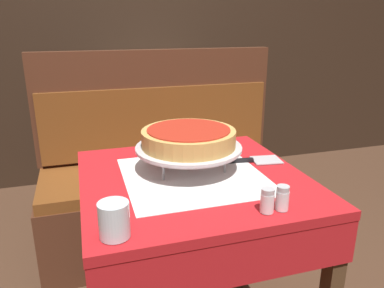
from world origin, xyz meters
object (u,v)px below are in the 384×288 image
deep_dish_pizza (189,137)px  condiment_caddy (145,89)px  water_glass_near (114,220)px  dining_table_rear (159,110)px  pizza_pan_stand (189,149)px  dining_table_front (193,204)px  salt_shaker (267,200)px  booth_bench (166,191)px  pepper_shaker (282,198)px  pizza_server (246,161)px

deep_dish_pizza → condiment_caddy: 1.52m
water_glass_near → deep_dish_pizza: bearing=50.5°
dining_table_rear → pizza_pan_stand: 1.48m
condiment_caddy → water_glass_near: bearing=-102.5°
dining_table_front → pizza_pan_stand: (0.00, 0.06, 0.19)m
pizza_pan_stand → water_glass_near: (-0.30, -0.36, -0.03)m
deep_dish_pizza → salt_shaker: (0.11, -0.36, -0.08)m
booth_bench → condiment_caddy: size_ratio=8.84×
dining_table_front → water_glass_near: (-0.30, -0.31, 0.15)m
deep_dish_pizza → pepper_shaker: size_ratio=4.56×
booth_bench → salt_shaker: size_ratio=20.08×
dining_table_front → condiment_caddy: 1.58m
deep_dish_pizza → dining_table_front: bearing=-93.1°
booth_bench → pizza_pan_stand: size_ratio=3.80×
deep_dish_pizza → water_glass_near: bearing=-129.5°
pizza_server → water_glass_near: size_ratio=3.29×
condiment_caddy → pizza_pan_stand: bearing=-94.4°
dining_table_rear → pizza_pan_stand: bearing=-97.7°
booth_bench → deep_dish_pizza: bearing=-96.6°
booth_bench → condiment_caddy: (0.03, 0.73, 0.48)m
dining_table_rear → pepper_shaker: (-0.04, -1.82, 0.15)m
deep_dish_pizza → pepper_shaker: deep_dish_pizza is taller
deep_dish_pizza → booth_bench: bearing=83.4°
deep_dish_pizza → water_glass_near: deep_dish_pizza is taller
pizza_pan_stand → salt_shaker: (0.11, -0.36, -0.04)m
pizza_pan_stand → pizza_server: pizza_pan_stand is taller
dining_table_front → pepper_shaker: (0.16, -0.30, 0.14)m
water_glass_near → salt_shaker: size_ratio=1.29×
pepper_shaker → pizza_server: bearing=80.3°
pizza_pan_stand → salt_shaker: bearing=-72.3°
dining_table_rear → booth_bench: bearing=-99.1°
pizza_pan_stand → salt_shaker: pizza_pan_stand is taller
pizza_server → pepper_shaker: (-0.06, -0.37, 0.03)m
dining_table_front → pepper_shaker: bearing=-61.6°
deep_dish_pizza → pizza_pan_stand: bearing=93.6°
booth_bench → pizza_server: bearing=-80.1°
pepper_shaker → condiment_caddy: 1.87m
water_glass_near → condiment_caddy: bearing=77.5°
pizza_server → water_glass_near: bearing=-144.4°
pizza_pan_stand → deep_dish_pizza: deep_dish_pizza is taller
booth_bench → salt_shaker: booth_bench is taller
booth_bench → deep_dish_pizza: booth_bench is taller
water_glass_near → pepper_shaker: (0.46, 0.00, -0.01)m
dining_table_rear → water_glass_near: 1.89m
deep_dish_pizza → water_glass_near: (-0.30, -0.36, -0.07)m
pizza_server → pepper_shaker: size_ratio=4.16×
salt_shaker → condiment_caddy: (0.00, 1.87, -0.00)m
pepper_shaker → pizza_pan_stand: bearing=114.1°
pizza_server → dining_table_rear: bearing=91.0°
dining_table_rear → salt_shaker: 1.83m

